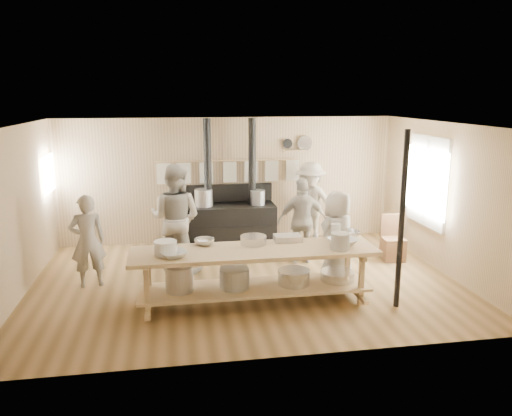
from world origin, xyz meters
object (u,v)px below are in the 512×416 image
(cook_center, at_px, (337,237))
(cook_far_left, at_px, (88,241))
(prep_table, at_px, (254,270))
(cook_right, at_px, (302,221))
(stove, at_px, (231,220))
(cook_by_window, at_px, (310,203))
(roasting_pan, at_px, (288,238))
(chair, at_px, (393,247))
(cook_left, at_px, (176,218))

(cook_center, bearing_deg, cook_far_left, -34.06)
(prep_table, distance_m, cook_right, 2.11)
(stove, xyz_separation_m, cook_by_window, (1.64, -0.17, 0.34))
(stove, relative_size, cook_center, 1.69)
(prep_table, bearing_deg, roasting_pan, 29.61)
(stove, xyz_separation_m, cook_far_left, (-2.52, -1.88, 0.24))
(cook_by_window, bearing_deg, roasting_pan, -69.74)
(prep_table, relative_size, roasting_pan, 8.72)
(stove, height_order, prep_table, stove)
(cook_right, bearing_deg, cook_by_window, -112.20)
(cook_far_left, bearing_deg, cook_right, 175.43)
(cook_center, distance_m, chair, 1.76)
(cook_far_left, relative_size, cook_right, 0.96)
(prep_table, distance_m, cook_far_left, 2.78)
(cook_far_left, distance_m, cook_left, 1.50)
(cook_left, xyz_separation_m, cook_right, (2.30, 0.10, -0.17))
(cook_by_window, height_order, roasting_pan, cook_by_window)
(cook_by_window, bearing_deg, cook_far_left, -114.48)
(chair, bearing_deg, roasting_pan, -146.97)
(cook_right, relative_size, chair, 1.86)
(stove, distance_m, cook_left, 1.84)
(cook_by_window, distance_m, chair, 1.90)
(cook_right, xyz_separation_m, roasting_pan, (-0.60, -1.40, 0.11))
(stove, relative_size, roasting_pan, 6.30)
(cook_right, bearing_deg, cook_center, 106.50)
(cook_center, bearing_deg, roasting_pan, -7.13)
(prep_table, xyz_separation_m, cook_right, (1.18, 1.73, 0.27))
(prep_table, bearing_deg, cook_far_left, 155.75)
(cook_by_window, relative_size, chair, 2.02)
(cook_center, height_order, cook_by_window, cook_by_window)
(cook_right, height_order, cook_by_window, cook_by_window)
(cook_far_left, distance_m, cook_by_window, 4.51)
(roasting_pan, bearing_deg, chair, 28.12)
(cook_by_window, bearing_deg, cook_left, -112.94)
(chair, distance_m, roasting_pan, 2.72)
(cook_left, height_order, roasting_pan, cook_left)
(cook_center, distance_m, cook_by_window, 2.19)
(chair, bearing_deg, cook_by_window, 139.65)
(cook_left, bearing_deg, cook_by_window, -131.64)
(cook_right, bearing_deg, stove, -47.37)
(stove, distance_m, cook_right, 1.77)
(cook_right, bearing_deg, cook_far_left, 9.21)
(cook_by_window, relative_size, roasting_pan, 4.16)
(cook_left, relative_size, cook_right, 1.21)
(cook_far_left, bearing_deg, prep_table, 142.13)
(stove, bearing_deg, cook_right, -47.55)
(cook_far_left, relative_size, roasting_pan, 3.68)
(cook_left, height_order, cook_right, cook_left)
(stove, relative_size, cook_right, 1.64)
(cook_left, bearing_deg, stove, -104.31)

